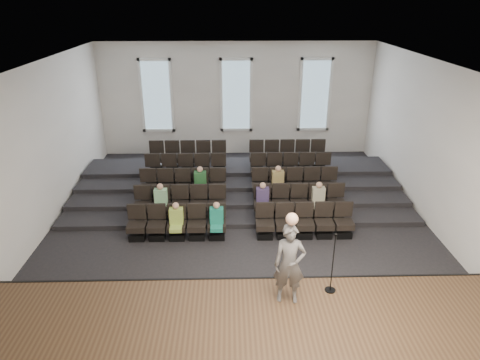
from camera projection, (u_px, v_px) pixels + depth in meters
name	position (u px, v px, depth m)	size (l,w,h in m)	color
ground	(240.00, 227.00, 13.58)	(14.00, 14.00, 0.00)	black
ceiling	(240.00, 66.00, 11.58)	(12.00, 14.00, 0.02)	white
wall_back	(236.00, 100.00, 19.01)	(12.00, 0.04, 5.00)	white
wall_front	(254.00, 320.00, 6.14)	(12.00, 0.04, 5.00)	white
wall_left	(34.00, 155.00, 12.43)	(0.04, 14.00, 5.00)	white
wall_right	(442.00, 152.00, 12.72)	(0.04, 14.00, 5.00)	white
stage	(247.00, 341.00, 8.80)	(11.80, 3.60, 0.50)	#4D3621
stage_lip	(244.00, 287.00, 10.42)	(11.80, 0.06, 0.52)	black
risers	(238.00, 182.00, 16.41)	(11.80, 4.80, 0.60)	black
seating_rows	(239.00, 188.00, 14.72)	(6.80, 4.70, 1.67)	black
windows	(236.00, 95.00, 18.87)	(8.44, 0.10, 3.24)	white
audience	(231.00, 198.00, 13.65)	(5.45, 2.64, 1.10)	#9FBC4B
speaker	(289.00, 264.00, 9.24)	(0.69, 0.45, 1.89)	#54514F
mic_stand	(332.00, 274.00, 9.73)	(0.25, 0.25, 1.52)	black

